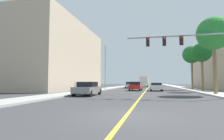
% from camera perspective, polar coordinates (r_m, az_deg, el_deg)
% --- Properties ---
extents(ground, '(192.00, 192.00, 0.00)m').
position_cam_1_polar(ground, '(49.85, 11.09, -5.39)').
color(ground, '#38383A').
extents(sidewalk_left, '(2.98, 168.00, 0.15)m').
position_cam_1_polar(sidewalk_left, '(50.76, 1.38, -5.34)').
color(sidewalk_left, '#9E9B93').
rests_on(sidewalk_left, ground).
extents(sidewalk_right, '(2.98, 168.00, 0.15)m').
position_cam_1_polar(sidewalk_right, '(50.39, 20.86, -5.10)').
color(sidewalk_right, beige).
rests_on(sidewalk_right, ground).
extents(lane_marking_center, '(0.16, 144.00, 0.01)m').
position_cam_1_polar(lane_marking_center, '(49.85, 11.09, -5.38)').
color(lane_marking_center, yellow).
rests_on(lane_marking_center, ground).
extents(building_left_near, '(10.79, 24.74, 12.80)m').
position_cam_1_polar(building_left_near, '(38.77, -16.27, 3.72)').
color(building_left_near, tan).
rests_on(building_left_near, ground).
extents(traffic_signal_mast, '(8.75, 0.36, 5.94)m').
position_cam_1_polar(traffic_signal_mast, '(18.25, 22.95, 6.52)').
color(traffic_signal_mast, gray).
rests_on(traffic_signal_mast, sidewalk_right).
extents(street_lamp, '(0.56, 0.28, 8.19)m').
position_cam_1_polar(street_lamp, '(34.77, -2.12, 1.55)').
color(street_lamp, gray).
rests_on(street_lamp, sidewalk_left).
extents(palm_near, '(3.73, 3.73, 8.66)m').
position_cam_1_polar(palm_near, '(24.13, 28.91, 9.75)').
color(palm_near, brown).
rests_on(palm_near, sidewalk_right).
extents(palm_mid, '(2.83, 2.83, 7.12)m').
position_cam_1_polar(palm_mid, '(30.39, 26.01, 4.80)').
color(palm_mid, brown).
rests_on(palm_mid, sidewalk_right).
extents(palm_far, '(3.24, 3.24, 8.00)m').
position_cam_1_polar(palm_far, '(36.96, 23.40, 4.33)').
color(palm_far, brown).
rests_on(palm_far, sidewalk_right).
extents(car_white, '(2.00, 4.26, 1.34)m').
position_cam_1_polar(car_white, '(31.40, 13.51, -5.01)').
color(car_white, white).
rests_on(car_white, ground).
extents(car_red, '(2.01, 4.60, 1.52)m').
position_cam_1_polar(car_red, '(31.76, 7.41, -4.92)').
color(car_red, red).
rests_on(car_red, ground).
extents(car_silver, '(1.97, 4.14, 1.53)m').
position_cam_1_polar(car_silver, '(44.34, 5.58, -4.65)').
color(car_silver, '#BCBCC1').
rests_on(car_silver, ground).
extents(car_gray, '(2.00, 4.42, 1.46)m').
position_cam_1_polar(car_gray, '(19.95, -7.56, -5.68)').
color(car_gray, slate).
rests_on(car_gray, ground).
extents(delivery_truck, '(2.40, 8.69, 3.10)m').
position_cam_1_polar(delivery_truck, '(58.39, 9.95, -3.54)').
color(delivery_truck, '#194799').
rests_on(delivery_truck, ground).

